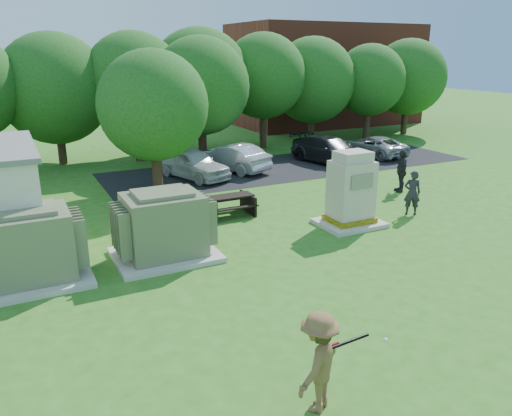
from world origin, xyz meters
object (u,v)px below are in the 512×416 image
person_by_generator (412,193)px  car_white (193,163)px  car_dark (330,150)px  person_walking_right (401,171)px  generator_cabinet (351,194)px  picnic_table (229,203)px  batter (319,362)px  transformer_left (28,248)px  car_silver_a (232,157)px  car_silver_b (374,146)px  transformer_right (164,227)px

person_by_generator → car_white: person_by_generator is taller
car_dark → person_walking_right: bearing=-106.0°
generator_cabinet → picnic_table: generator_cabinet is taller
generator_cabinet → batter: (-6.32, -7.52, -0.25)m
person_by_generator → car_white: (-5.42, 9.10, -0.13)m
generator_cabinet → person_walking_right: (4.71, 2.62, -0.24)m
car_white → transformer_left: bearing=-150.0°
generator_cabinet → person_walking_right: bearing=29.1°
picnic_table → car_silver_a: car_silver_a is taller
car_silver_b → transformer_left: bearing=20.4°
transformer_left → car_white: transformer_left is taller
picnic_table → person_walking_right: 8.10m
picnic_table → person_by_generator: size_ratio=1.06×
picnic_table → person_by_generator: person_by_generator is taller
picnic_table → car_white: 6.17m
transformer_left → car_dark: bearing=29.0°
transformer_right → transformer_left: bearing=180.0°
transformer_left → car_white: (7.81, 8.93, -0.25)m
transformer_left → person_walking_right: (15.13, 2.50, -0.04)m
transformer_left → car_dark: transformer_left is taller
car_white → person_by_generator: bearing=-78.1°
batter → person_by_generator: 11.80m
batter → car_dark: (11.60, 16.35, -0.20)m
transformer_right → person_by_generator: 9.54m
picnic_table → person_walking_right: (8.08, -0.31, 0.45)m
person_walking_right → generator_cabinet: bearing=-34.9°
batter → car_dark: bearing=-156.9°
transformer_right → car_dark: size_ratio=0.60×
car_white → car_dark: bearing=-20.4°
car_silver_a → car_dark: bearing=151.0°
batter → car_white: (3.72, 16.56, -0.20)m
car_white → car_silver_a: (2.33, 0.54, -0.02)m
batter → car_silver_b: batter is taller
generator_cabinet → transformer_left: bearing=179.3°
generator_cabinet → car_silver_b: 12.81m
transformer_left → picnic_table: bearing=21.8°
transformer_right → car_white: size_ratio=0.71×
transformer_right → car_white: (4.11, 8.93, -0.25)m
transformer_right → car_silver_b: size_ratio=0.71×
car_silver_a → car_dark: car_dark is taller
generator_cabinet → person_walking_right: 5.39m
generator_cabinet → car_silver_b: (8.75, 9.35, -0.58)m
car_silver_b → person_walking_right: bearing=53.7°
car_white → car_silver_b: bearing=-17.3°
generator_cabinet → batter: bearing=-130.1°
transformer_right → person_by_generator: (9.54, -0.18, -0.12)m
transformer_left → car_dark: (15.69, 8.72, -0.25)m
generator_cabinet → person_by_generator: size_ratio=1.57×
car_dark → picnic_table: bearing=-156.5°
generator_cabinet → picnic_table: (-3.38, 2.93, -0.68)m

